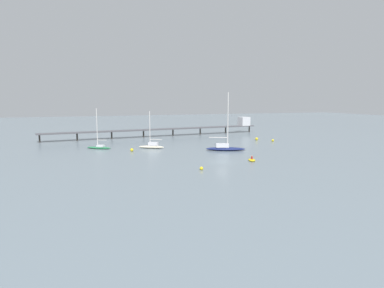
{
  "coord_description": "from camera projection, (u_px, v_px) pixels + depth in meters",
  "views": [
    {
      "loc": [
        -29.84,
        -63.15,
        12.85
      ],
      "look_at": [
        0.0,
        17.68,
        1.5
      ],
      "focal_mm": 32.44,
      "sensor_mm": 36.0,
      "label": 1
    }
  ],
  "objects": [
    {
      "name": "ground_plane",
      "position": [
        222.0,
        162.0,
        70.65
      ],
      "size": [
        400.0,
        400.0,
        0.0
      ],
      "primitive_type": "plane",
      "color": "slate"
    },
    {
      "name": "dinghy_yellow",
      "position": [
        252.0,
        160.0,
        71.88
      ],
      "size": [
        2.34,
        3.31,
        1.14
      ],
      "color": "yellow",
      "rests_on": "ground_plane"
    },
    {
      "name": "mooring_buoy_near",
      "position": [
        257.0,
        139.0,
        107.1
      ],
      "size": [
        0.89,
        0.89,
        0.89
      ],
      "primitive_type": "sphere",
      "color": "yellow",
      "rests_on": "ground_plane"
    },
    {
      "name": "sailboat_cream",
      "position": [
        152.0,
        146.0,
        89.79
      ],
      "size": [
        6.72,
        4.94,
        9.66
      ],
      "color": "beige",
      "rests_on": "ground_plane"
    },
    {
      "name": "pier",
      "position": [
        188.0,
        127.0,
        121.91
      ],
      "size": [
        76.09,
        10.62,
        5.82
      ],
      "color": "#4C4C51",
      "rests_on": "ground_plane"
    },
    {
      "name": "sailboat_navy",
      "position": [
        225.0,
        147.0,
        86.03
      ],
      "size": [
        10.05,
        6.43,
        14.32
      ],
      "color": "navy",
      "rests_on": "ground_plane"
    },
    {
      "name": "mooring_buoy_mid",
      "position": [
        132.0,
        150.0,
        84.46
      ],
      "size": [
        0.79,
        0.79,
        0.79
      ],
      "primitive_type": "sphere",
      "color": "yellow",
      "rests_on": "ground_plane"
    },
    {
      "name": "sailboat_green",
      "position": [
        99.0,
        146.0,
        89.22
      ],
      "size": [
        6.61,
        5.57,
        10.35
      ],
      "color": "#287F4C",
      "rests_on": "ground_plane"
    },
    {
      "name": "mooring_buoy_inner",
      "position": [
        201.0,
        168.0,
        62.53
      ],
      "size": [
        0.64,
        0.64,
        0.64
      ],
      "primitive_type": "sphere",
      "color": "yellow",
      "rests_on": "ground_plane"
    },
    {
      "name": "mooring_buoy_outer",
      "position": [
        273.0,
        140.0,
        103.79
      ],
      "size": [
        0.73,
        0.73,
        0.73
      ],
      "primitive_type": "sphere",
      "color": "yellow",
      "rests_on": "ground_plane"
    }
  ]
}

